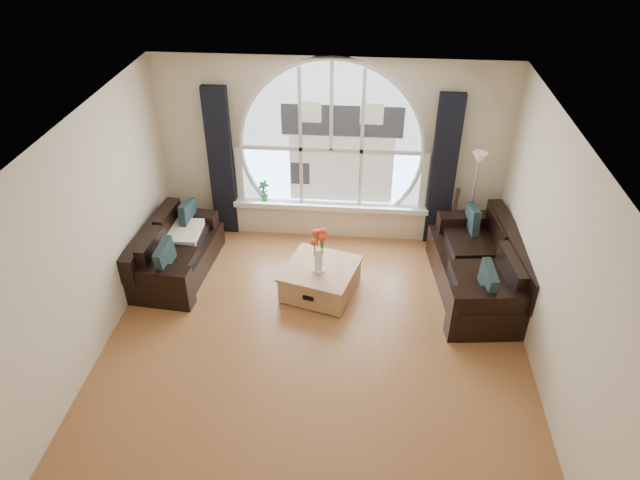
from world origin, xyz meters
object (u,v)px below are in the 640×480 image
at_px(sofa_left, 176,248).
at_px(potted_plant, 264,191).
at_px(floor_lamp, 471,205).
at_px(vase_flowers, 319,246).
at_px(coffee_chest, 320,278).
at_px(sofa_right, 480,267).
at_px(guitar, 453,217).

distance_m(sofa_left, potted_plant, 1.58).
bearing_deg(sofa_left, floor_lamp, 16.69).
height_order(sofa_left, vase_flowers, vase_flowers).
relative_size(coffee_chest, floor_lamp, 0.56).
height_order(vase_flowers, floor_lamp, floor_lamp).
xyz_separation_m(sofa_left, sofa_right, (4.09, -0.08, 0.00)).
distance_m(vase_flowers, potted_plant, 1.78).
height_order(sofa_right, floor_lamp, floor_lamp).
distance_m(sofa_right, guitar, 1.05).
bearing_deg(guitar, floor_lamp, 0.88).
xyz_separation_m(coffee_chest, floor_lamp, (2.03, 1.11, 0.58)).
bearing_deg(coffee_chest, sofa_right, 20.98).
relative_size(guitar, potted_plant, 3.27).
height_order(floor_lamp, guitar, floor_lamp).
bearing_deg(potted_plant, sofa_left, -132.29).
distance_m(sofa_right, coffee_chest, 2.09).
relative_size(sofa_right, vase_flowers, 2.81).
bearing_deg(floor_lamp, potted_plant, 174.18).
bearing_deg(vase_flowers, floor_lamp, 30.33).
xyz_separation_m(floor_lamp, guitar, (-0.21, 0.09, -0.27)).
bearing_deg(coffee_chest, vase_flowers, -85.30).
distance_m(sofa_left, floor_lamp, 4.15).
bearing_deg(guitar, coffee_chest, -122.85).
distance_m(coffee_chest, vase_flowers, 0.58).
bearing_deg(vase_flowers, sofa_left, 169.95).
xyz_separation_m(sofa_right, potted_plant, (-3.05, 1.23, 0.31)).
bearing_deg(guitar, sofa_left, -142.71).
bearing_deg(coffee_chest, guitar, 49.25).
distance_m(floor_lamp, guitar, 0.36).
distance_m(floor_lamp, potted_plant, 3.02).
bearing_deg(potted_plant, vase_flowers, -57.55).
relative_size(sofa_left, floor_lamp, 1.02).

